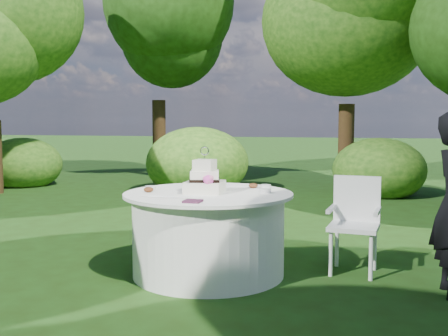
% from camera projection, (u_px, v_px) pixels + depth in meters
% --- Properties ---
extents(ground, '(80.00, 80.00, 0.00)m').
position_uv_depth(ground, '(209.00, 274.00, 4.90)').
color(ground, '#1D360E').
rests_on(ground, ground).
extents(napkins, '(0.14, 0.14, 0.02)m').
position_uv_depth(napkins, '(193.00, 201.00, 4.25)').
color(napkins, '#471E37').
rests_on(napkins, table).
extents(feather_plume, '(0.48, 0.07, 0.01)m').
position_uv_depth(feather_plume, '(164.00, 197.00, 4.51)').
color(feather_plume, white).
rests_on(feather_plume, table).
extents(table, '(1.56, 1.56, 0.77)m').
position_uv_depth(table, '(208.00, 233.00, 4.86)').
color(table, silver).
rests_on(table, ground).
extents(cake, '(0.35, 0.36, 0.43)m').
position_uv_depth(cake, '(205.00, 180.00, 4.80)').
color(cake, silver).
rests_on(cake, table).
extents(chair, '(0.50, 0.49, 0.90)m').
position_uv_depth(chair, '(355.00, 217.00, 4.96)').
color(chair, white).
rests_on(chair, ground).
extents(votives, '(1.20, 0.48, 0.04)m').
position_uv_depth(votives, '(227.00, 188.00, 4.95)').
color(votives, silver).
rests_on(votives, table).
extents(petal_cups, '(0.97, 0.63, 0.05)m').
position_uv_depth(petal_cups, '(202.00, 188.00, 4.99)').
color(petal_cups, '#562D16').
rests_on(petal_cups, table).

